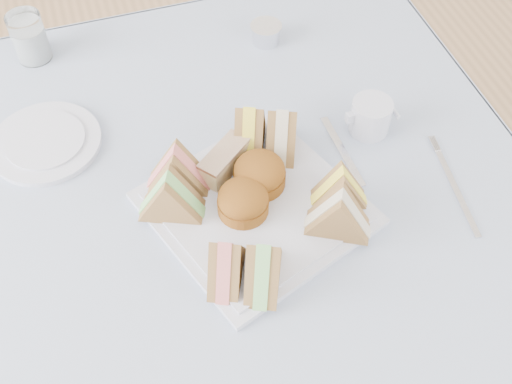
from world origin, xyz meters
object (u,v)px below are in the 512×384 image
object	(u,v)px
water_glass	(29,37)
creamer_jug	(371,117)
table	(237,294)
serving_plate	(256,209)

from	to	relation	value
water_glass	creamer_jug	world-z (taller)	water_glass
table	water_glass	bearing A→B (deg)	122.63
table	serving_plate	xyz separation A→B (m)	(0.02, -0.06, 0.38)
table	serving_plate	world-z (taller)	serving_plate
serving_plate	water_glass	distance (m)	0.58
serving_plate	table	bearing A→B (deg)	90.96
table	creamer_jug	bearing A→B (deg)	10.23
table	creamer_jug	size ratio (longest dim) A/B	12.57
serving_plate	water_glass	xyz separation A→B (m)	(-0.30, 0.49, 0.04)
table	serving_plate	distance (m)	0.39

